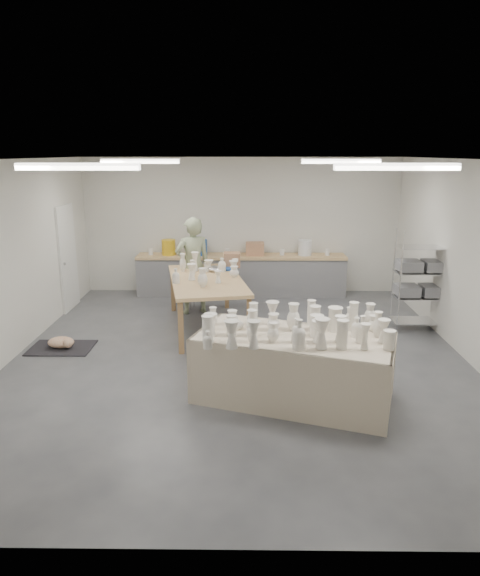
{
  "coord_description": "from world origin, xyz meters",
  "views": [
    {
      "loc": [
        0.11,
        -7.45,
        3.1
      ],
      "look_at": [
        0.02,
        0.27,
        1.05
      ],
      "focal_mm": 32.0,
      "sensor_mm": 36.0,
      "label": 1
    }
  ],
  "objects_px": {
    "potter": "(193,266)",
    "red_stool": "(195,297)",
    "work_table": "(209,277)",
    "drying_table": "(294,364)"
  },
  "relations": [
    {
      "from": "potter",
      "to": "red_stool",
      "type": "xyz_separation_m",
      "value": [
        -0.0,
        0.27,
        -0.7
      ]
    },
    {
      "from": "potter",
      "to": "red_stool",
      "type": "height_order",
      "value": "potter"
    },
    {
      "from": "work_table",
      "to": "red_stool",
      "type": "relative_size",
      "value": 7.43
    },
    {
      "from": "drying_table",
      "to": "red_stool",
      "type": "height_order",
      "value": "drying_table"
    },
    {
      "from": "potter",
      "to": "red_stool",
      "type": "distance_m",
      "value": 0.75
    },
    {
      "from": "work_table",
      "to": "potter",
      "type": "relative_size",
      "value": 1.39
    },
    {
      "from": "drying_table",
      "to": "potter",
      "type": "height_order",
      "value": "potter"
    },
    {
      "from": "drying_table",
      "to": "potter",
      "type": "relative_size",
      "value": 1.41
    },
    {
      "from": "work_table",
      "to": "red_stool",
      "type": "height_order",
      "value": "work_table"
    },
    {
      "from": "red_stool",
      "to": "work_table",
      "type": "bearing_deg",
      "value": -70.52
    }
  ]
}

